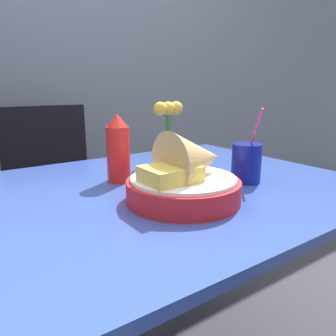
% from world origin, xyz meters
% --- Properties ---
extents(wall_window, '(7.00, 0.06, 2.60)m').
position_xyz_m(wall_window, '(0.00, 1.19, 1.30)').
color(wall_window, slate).
rests_on(wall_window, ground_plane).
extents(dining_table, '(1.08, 0.88, 0.72)m').
position_xyz_m(dining_table, '(0.00, 0.00, 0.63)').
color(dining_table, '#334C9E').
rests_on(dining_table, ground_plane).
extents(chair_far_window, '(0.40, 0.40, 0.91)m').
position_xyz_m(chair_far_window, '(-0.10, 0.79, 0.54)').
color(chair_far_window, black).
rests_on(chair_far_window, ground_plane).
extents(food_basket, '(0.28, 0.28, 0.18)m').
position_xyz_m(food_basket, '(-0.04, -0.14, 0.78)').
color(food_basket, red).
rests_on(food_basket, dining_table).
extents(ketchup_bottle, '(0.07, 0.07, 0.20)m').
position_xyz_m(ketchup_bottle, '(-0.09, 0.11, 0.82)').
color(ketchup_bottle, red).
rests_on(ketchup_bottle, dining_table).
extents(drink_cup, '(0.09, 0.09, 0.22)m').
position_xyz_m(drink_cup, '(0.21, -0.11, 0.78)').
color(drink_cup, navy).
rests_on(drink_cup, dining_table).
extents(flower_vase, '(0.12, 0.07, 0.22)m').
position_xyz_m(flower_vase, '(0.17, 0.24, 0.83)').
color(flower_vase, black).
rests_on(flower_vase, dining_table).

